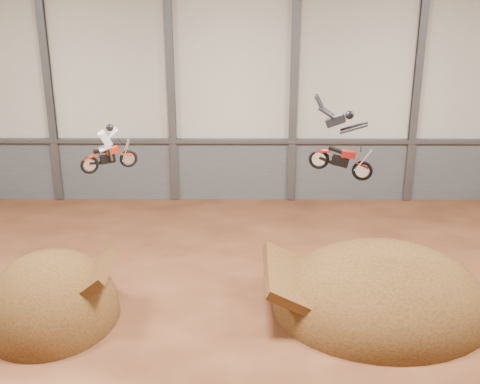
% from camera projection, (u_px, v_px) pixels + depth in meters
% --- Properties ---
extents(floor, '(40.00, 40.00, 0.00)m').
position_uv_depth(floor, '(227.00, 350.00, 24.88)').
color(floor, '#462112').
rests_on(floor, ground).
extents(back_wall, '(40.00, 0.10, 14.00)m').
position_uv_depth(back_wall, '(232.00, 79.00, 36.22)').
color(back_wall, beige).
rests_on(back_wall, ground).
extents(lower_band_back, '(39.80, 0.18, 3.50)m').
position_uv_depth(lower_band_back, '(233.00, 170.00, 38.07)').
color(lower_band_back, '#4B4E52').
rests_on(lower_band_back, ground).
extents(steel_rail, '(39.80, 0.35, 0.20)m').
position_uv_depth(steel_rail, '(233.00, 141.00, 37.26)').
color(steel_rail, '#47494F').
rests_on(steel_rail, lower_band_back).
extents(steel_column_1, '(0.40, 0.36, 13.90)m').
position_uv_depth(steel_column_1, '(48.00, 79.00, 36.08)').
color(steel_column_1, '#47494F').
rests_on(steel_column_1, ground).
extents(steel_column_2, '(0.40, 0.36, 13.90)m').
position_uv_depth(steel_column_2, '(171.00, 80.00, 36.05)').
color(steel_column_2, '#47494F').
rests_on(steel_column_2, ground).
extents(steel_column_3, '(0.40, 0.36, 13.90)m').
position_uv_depth(steel_column_3, '(294.00, 80.00, 36.01)').
color(steel_column_3, '#47494F').
rests_on(steel_column_3, ground).
extents(steel_column_4, '(0.40, 0.36, 13.90)m').
position_uv_depth(steel_column_4, '(418.00, 80.00, 35.98)').
color(steel_column_4, '#47494F').
rests_on(steel_column_4, ground).
extents(takeoff_ramp, '(5.44, 6.27, 5.44)m').
position_uv_depth(takeoff_ramp, '(53.00, 317.00, 27.00)').
color(takeoff_ramp, '#38210E').
rests_on(takeoff_ramp, ground).
extents(landing_ramp, '(8.99, 7.96, 5.19)m').
position_uv_depth(landing_ramp, '(380.00, 308.00, 27.63)').
color(landing_ramp, '#38210E').
rests_on(landing_ramp, ground).
extents(fmx_rider_a, '(2.42, 1.63, 2.07)m').
position_uv_depth(fmx_rider_a, '(109.00, 146.00, 25.30)').
color(fmx_rider_a, red).
extents(fmx_rider_b, '(3.68, 1.52, 3.24)m').
position_uv_depth(fmx_rider_b, '(340.00, 139.00, 23.53)').
color(fmx_rider_b, '#AE1918').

